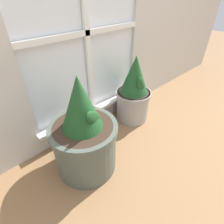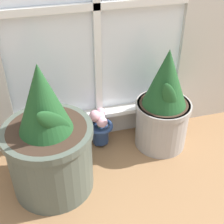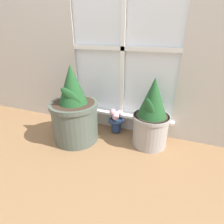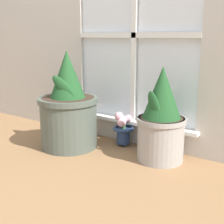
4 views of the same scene
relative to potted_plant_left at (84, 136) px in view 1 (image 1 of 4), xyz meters
name	(u,v)px [view 1 (image 1 of 4)]	position (x,y,z in m)	size (l,w,h in m)	color
ground_plane	(134,153)	(0.32, -0.16, -0.27)	(10.00, 10.00, 0.00)	olive
potted_plant_left	(84,136)	(0.00, 0.00, 0.00)	(0.42, 0.42, 0.68)	#4C564C
potted_plant_right	(134,93)	(0.64, 0.16, 0.00)	(0.31, 0.31, 0.59)	#9E9993
flower_vase	(98,117)	(0.30, 0.24, -0.14)	(0.15, 0.15, 0.25)	navy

